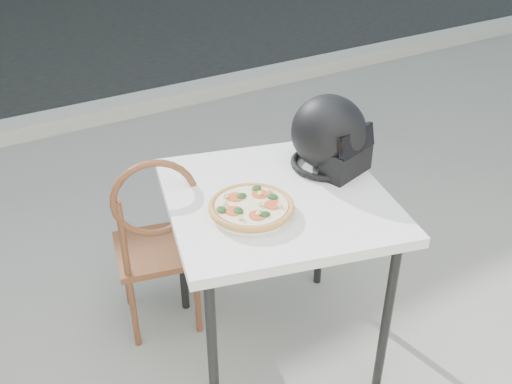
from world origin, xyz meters
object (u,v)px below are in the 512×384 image
cafe_table_main (277,210)px  plate (251,211)px  pizza (251,206)px  cafe_chair_main (157,237)px  helmet (330,137)px

cafe_table_main → plate: plate is taller
cafe_table_main → pizza: 0.19m
cafe_table_main → pizza: bearing=-157.5°
cafe_chair_main → pizza: bearing=131.8°
plate → cafe_chair_main: bearing=118.2°
pizza → cafe_chair_main: size_ratio=0.45×
plate → helmet: helmet is taller
helmet → cafe_chair_main: size_ratio=0.41×
plate → cafe_table_main: bearing=22.6°
pizza → helmet: (0.46, 0.14, 0.11)m
helmet → cafe_chair_main: bearing=142.0°
pizza → plate: bearing=-81.7°
cafe_table_main → cafe_chair_main: 0.55m
helmet → cafe_table_main: bearing=178.0°
pizza → cafe_chair_main: bearing=118.2°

